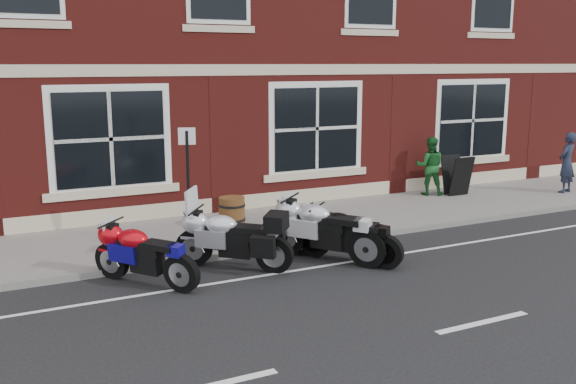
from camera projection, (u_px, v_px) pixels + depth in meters
name	position (u px, v px, depth m)	size (l,w,h in m)	color
ground	(364.00, 264.00, 11.57)	(80.00, 80.00, 0.00)	black
sidewalk	(290.00, 224.00, 14.19)	(30.00, 3.00, 0.12)	slate
kerb	(325.00, 241.00, 12.80)	(30.00, 0.16, 0.12)	slate
moto_touring_silver	(230.00, 236.00, 11.20)	(1.67, 1.58, 1.43)	black
moto_sport_red	(144.00, 253.00, 10.38)	(1.32, 1.76, 0.93)	black
moto_sport_black	(338.00, 232.00, 11.80)	(1.44, 1.51, 0.88)	black
moto_sport_silver	(325.00, 228.00, 11.67)	(1.44, 2.00, 1.05)	black
moto_naked_black	(348.00, 234.00, 11.56)	(1.23, 1.79, 0.92)	black
pedestrian_left	(567.00, 163.00, 17.17)	(0.59, 0.39, 1.63)	#1D2234
pedestrian_right	(430.00, 166.00, 16.89)	(0.75, 0.58, 1.54)	#185521
a_board_sign	(457.00, 175.00, 16.90)	(0.63, 0.42, 1.05)	black
barrel_planter	(232.00, 212.00, 13.64)	(0.58, 0.58, 0.64)	#472912
parking_sign	(188.00, 178.00, 12.10)	(0.30, 0.14, 2.26)	black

